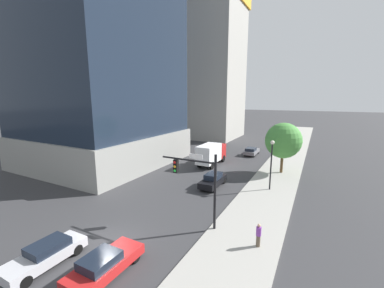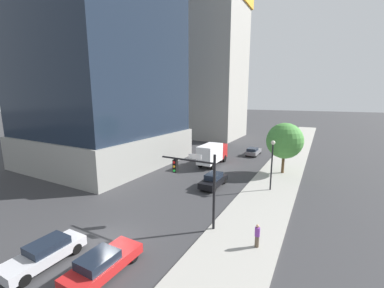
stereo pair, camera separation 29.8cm
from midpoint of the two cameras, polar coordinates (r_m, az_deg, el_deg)
The scene contains 13 objects.
ground_plane at distance 19.28m, azimuth -19.13°, elevation -21.06°, with size 400.00×400.00×0.00m, color #333335.
sidewalk at distance 32.72m, azimuth 19.06°, elevation -7.44°, with size 5.32×120.00×0.15m, color #9E9B93.
office_tower at distance 41.77m, azimuth -21.81°, elevation 28.22°, with size 19.10×20.51×46.31m.
construction_building at distance 63.26m, azimuth 4.79°, elevation 18.79°, with size 13.84×15.64×42.35m.
traffic_light_pole at distance 18.66m, azimuth 0.66°, elevation -7.75°, with size 4.70×0.48×5.82m.
street_lamp at distance 27.15m, azimuth 17.94°, elevation -3.03°, with size 0.44×0.44×5.44m.
street_tree at distance 33.82m, azimuth 20.50°, elevation 0.76°, with size 4.68×4.68×6.69m.
car_silver at distance 18.39m, azimuth -31.63°, elevation -21.26°, with size 1.79×4.64×1.38m.
car_red at distance 16.21m, azimuth -20.48°, elevation -25.03°, with size 1.88×4.65×1.38m.
car_gray at distance 44.14m, azimuth 13.67°, elevation -1.64°, with size 1.88×4.37×1.37m.
car_black at distance 27.97m, azimuth 4.67°, elevation -8.47°, with size 1.76×4.54×1.55m.
box_truck at distance 36.45m, azimuth 4.30°, elevation -2.15°, with size 2.26×6.71×3.23m.
pedestrian_purple_shirt at distance 17.80m, azimuth 14.92°, elevation -20.03°, with size 0.34×0.34×1.62m.
Camera 1 is at (12.24, -10.96, 9.99)m, focal length 22.61 mm.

